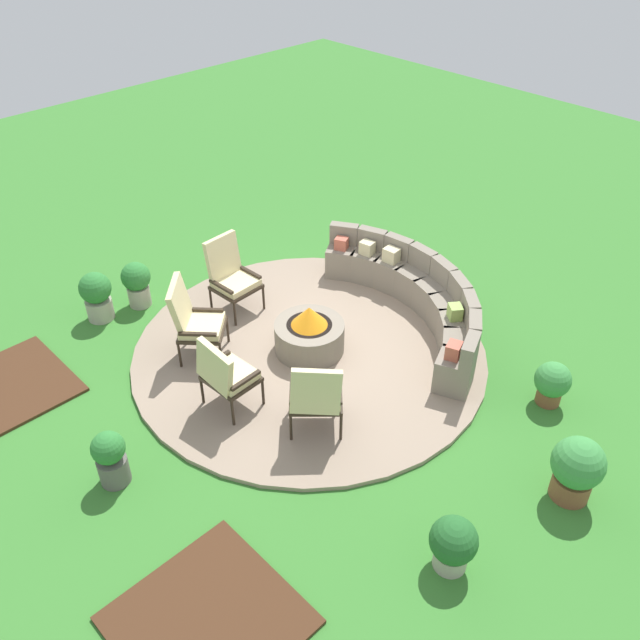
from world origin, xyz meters
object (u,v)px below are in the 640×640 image
object	(u,v)px
fire_pit	(309,333)
lounge_chair_back_right	(316,395)
lounge_chair_front_left	(231,275)
potted_plant_4	(577,468)
potted_plant_5	(110,457)
curved_stone_bench	(416,297)
potted_plant_2	(453,543)
lounge_chair_front_right	(194,319)
potted_plant_1	(97,295)
lounge_chair_back_left	(225,373)
potted_plant_0	(137,282)
potted_plant_3	(552,382)

from	to	relation	value
fire_pit	lounge_chair_back_right	bearing A→B (deg)	-40.52
fire_pit	lounge_chair_front_left	xyz separation A→B (m)	(-1.51, -0.13, 0.31)
fire_pit	potted_plant_4	distance (m)	3.74
potted_plant_5	potted_plant_4	bearing A→B (deg)	43.54
fire_pit	potted_plant_5	distance (m)	3.08
curved_stone_bench	potted_plant_5	size ratio (longest dim) A/B	4.98
lounge_chair_front_left	potted_plant_5	distance (m)	3.38
lounge_chair_front_left	potted_plant_2	distance (m)	5.00
lounge_chair_front_right	potted_plant_1	bearing A→B (deg)	-117.22
lounge_chair_back_left	potted_plant_2	size ratio (longest dim) A/B	1.68
lounge_chair_back_right	potted_plant_0	world-z (taller)	lounge_chair_back_right
potted_plant_0	potted_plant_1	size ratio (longest dim) A/B	0.95
fire_pit	lounge_chair_back_left	size ratio (longest dim) A/B	0.91
lounge_chair_front_right	potted_plant_5	distance (m)	2.24
potted_plant_0	curved_stone_bench	bearing A→B (deg)	40.62
lounge_chair_back_left	potted_plant_0	world-z (taller)	lounge_chair_back_left
potted_plant_2	potted_plant_3	size ratio (longest dim) A/B	1.05
potted_plant_1	lounge_chair_front_left	bearing A→B (deg)	51.33
fire_pit	lounge_chair_back_left	bearing A→B (deg)	-85.29
potted_plant_0	lounge_chair_back_right	bearing A→B (deg)	1.07
lounge_chair_front_right	potted_plant_2	world-z (taller)	lounge_chair_front_right
fire_pit	potted_plant_5	bearing A→B (deg)	-87.56
lounge_chair_front_left	potted_plant_3	bearing A→B (deg)	107.36
lounge_chair_back_left	lounge_chair_back_right	world-z (taller)	lounge_chair_back_left
lounge_chair_front_left	potted_plant_4	xyz separation A→B (m)	(5.23, 0.47, -0.21)
lounge_chair_front_right	potted_plant_5	bearing A→B (deg)	-12.93
potted_plant_1	potted_plant_5	bearing A→B (deg)	-26.59
potted_plant_0	potted_plant_5	distance (m)	3.42
potted_plant_1	potted_plant_5	xyz separation A→B (m)	(2.85, -1.43, -0.04)
potted_plant_1	potted_plant_4	xyz separation A→B (m)	(6.45, 1.98, 0.02)
potted_plant_0	potted_plant_2	distance (m)	5.97
fire_pit	potted_plant_4	world-z (taller)	potted_plant_4
lounge_chair_back_right	potted_plant_4	world-z (taller)	lounge_chair_back_right
lounge_chair_front_right	potted_plant_2	distance (m)	4.34
lounge_chair_front_right	potted_plant_2	size ratio (longest dim) A/B	1.88
potted_plant_0	potted_plant_3	world-z (taller)	potted_plant_0
potted_plant_3	fire_pit	bearing A→B (deg)	-152.19
curved_stone_bench	potted_plant_3	world-z (taller)	curved_stone_bench
fire_pit	curved_stone_bench	size ratio (longest dim) A/B	0.27
lounge_chair_back_right	potted_plant_0	distance (m)	3.77
fire_pit	potted_plant_1	xyz separation A→B (m)	(-2.72, -1.65, 0.08)
lounge_chair_back_left	potted_plant_3	size ratio (longest dim) A/B	1.77
potted_plant_2	potted_plant_4	bearing A→B (deg)	76.75
lounge_chair_back_right	potted_plant_0	bearing A→B (deg)	134.95
potted_plant_3	curved_stone_bench	bearing A→B (deg)	175.95
potted_plant_0	potted_plant_3	xyz separation A→B (m)	(5.42, 2.52, -0.08)
lounge_chair_front_right	potted_plant_4	bearing A→B (deg)	64.49
lounge_chair_back_left	potted_plant_2	world-z (taller)	lounge_chair_back_left
lounge_chair_back_left	potted_plant_2	distance (m)	3.24
potted_plant_5	lounge_chair_back_left	bearing A→B (deg)	90.27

